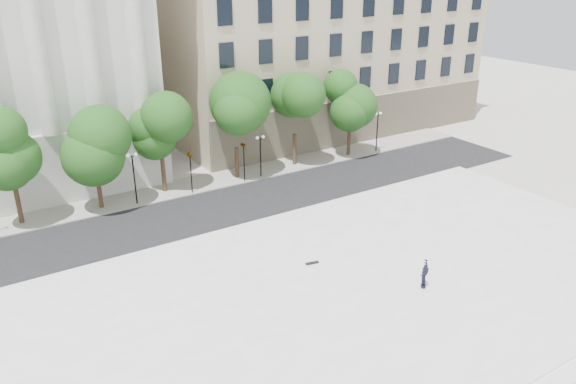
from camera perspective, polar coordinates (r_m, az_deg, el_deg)
name	(u,v)px	position (r m, az deg, el deg)	size (l,w,h in m)	color
ground	(381,318)	(32.39, 9.39, -12.51)	(160.00, 160.00, 0.00)	beige
plaza	(347,290)	(34.14, 6.05, -9.86)	(44.00, 22.00, 0.45)	white
street	(232,207)	(45.46, -5.71, -1.53)	(60.00, 8.00, 0.02)	black
far_sidewalk	(201,183)	(50.48, -8.83, 0.86)	(60.00, 4.00, 0.12)	#99968E
building_east	(297,26)	(70.10, 0.94, 16.50)	(36.00, 26.15, 23.00)	#B6A98B
traffic_light_west	(190,152)	(47.18, -9.97, 4.04)	(0.71, 1.98, 4.28)	black
traffic_light_east	(243,143)	(49.24, -4.54, 4.99)	(0.73, 1.76, 4.19)	black
person_lying	(423,284)	(34.54, 13.57, -9.09)	(0.66, 0.43, 1.80)	black
skateboard	(312,263)	(36.20, 2.46, -7.22)	(0.87, 0.22, 0.09)	black
street_trees	(162,131)	(47.36, -12.70, 6.03)	(40.70, 4.88, 7.76)	#382619
lamp_posts	(204,157)	(48.23, -8.50, 3.52)	(37.62, 0.28, 4.55)	black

